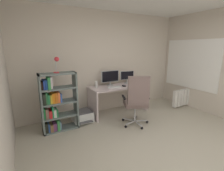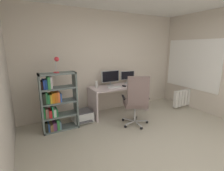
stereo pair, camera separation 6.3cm
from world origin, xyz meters
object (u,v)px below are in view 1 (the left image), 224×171
desk (119,93)px  monitor_main (110,77)px  monitor_secondary (127,76)px  printer (82,116)px  radiator (185,97)px  computer_mouse (124,86)px  desktop_speaker (96,84)px  keyboard (114,87)px  desk_lamp (57,62)px  office_chair (137,99)px  bookshelf (55,104)px

desk → monitor_main: bearing=141.7°
monitor_secondary → printer: (-1.40, -0.18, -0.83)m
desk → radiator: size_ratio=1.60×
radiator → printer: bearing=169.8°
computer_mouse → desktop_speaker: bearing=158.2°
keyboard → desktop_speaker: (-0.40, 0.21, 0.07)m
computer_mouse → desk_lamp: size_ratio=0.31×
computer_mouse → office_chair: office_chair is taller
monitor_secondary → computer_mouse: 0.45m
monitor_secondary → computer_mouse: monitor_secondary is taller
monitor_secondary → desk_lamp: (-1.93, -0.34, 0.50)m
desk → office_chair: office_chair is taller
desktop_speaker → bookshelf: (-1.06, -0.29, -0.23)m
monitor_secondary → keyboard: size_ratio=1.21×
keyboard → computer_mouse: (0.28, -0.03, 0.01)m
monitor_secondary → office_chair: (-0.43, -1.01, -0.32)m
desk_lamp → bookshelf: bearing=180.0°
desk_lamp → desk: bearing=7.1°
computer_mouse → bookshelf: bookshelf is taller
monitor_main → bookshelf: (-1.48, -0.34, -0.38)m
desk → keyboard: bearing=-151.1°
monitor_secondary → printer: monitor_secondary is taller
desk → computer_mouse: size_ratio=15.55×
monitor_secondary → bookshelf: 2.08m
desk_lamp → radiator: size_ratio=0.33×
office_chair → desk_lamp: size_ratio=3.67×
monitor_secondary → office_chair: size_ratio=0.35×
radiator → desk: bearing=163.7°
computer_mouse → printer: size_ratio=0.20×
monitor_secondary → keyboard: bearing=-155.2°
desk_lamp → printer: size_ratio=0.65×
monitor_secondary → keyboard: 0.65m
monitor_main → bookshelf: size_ratio=0.42×
desktop_speaker → radiator: (2.58, -0.67, -0.53)m
desktop_speaker → radiator: bearing=-14.6°
monitor_main → desk_lamp: desk_lamp is taller
bookshelf → desk_lamp: (0.09, -0.00, 0.86)m
desk → computer_mouse: 0.26m
desk_lamp → printer: desk_lamp is taller
desk_lamp → radiator: bearing=-6.1°
computer_mouse → bookshelf: 1.74m
desktop_speaker → computer_mouse: bearing=-19.3°
computer_mouse → radiator: size_ratio=0.10×
monitor_main → keyboard: bearing=-95.2°
desk_lamp → printer: (0.53, 0.16, -1.33)m
keyboard → radiator: 2.28m
radiator → monitor_secondary: bearing=156.0°
monitor_secondary → desktop_speaker: 0.97m
computer_mouse → office_chair: (-0.15, -0.73, -0.13)m
keyboard → printer: size_ratio=0.69×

